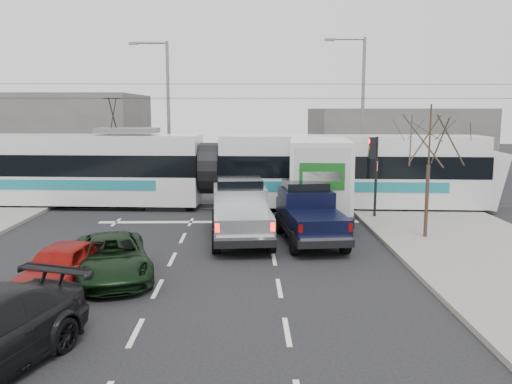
{
  "coord_description": "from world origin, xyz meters",
  "views": [
    {
      "loc": [
        0.81,
        -17.55,
        4.96
      ],
      "look_at": [
        1.15,
        3.05,
        1.8
      ],
      "focal_mm": 38.0,
      "sensor_mm": 36.0,
      "label": 1
    }
  ],
  "objects_px": {
    "box_truck": "(319,180)",
    "green_car": "(112,257)",
    "tram": "(210,170)",
    "red_car": "(60,268)",
    "street_lamp_near": "(359,106)",
    "silver_pickup": "(240,209)",
    "street_lamp_far": "(165,107)",
    "navy_pickup": "(308,213)",
    "bare_tree": "(430,141)",
    "traffic_signal": "(374,159)"
  },
  "relations": [
    {
      "from": "box_truck",
      "to": "navy_pickup",
      "type": "relative_size",
      "value": 1.41
    },
    {
      "from": "box_truck",
      "to": "red_car",
      "type": "xyz_separation_m",
      "value": [
        -8.34,
        -9.56,
        -1.15
      ]
    },
    {
      "from": "tram",
      "to": "green_car",
      "type": "relative_size",
      "value": 5.96
    },
    {
      "from": "street_lamp_near",
      "to": "tram",
      "type": "bearing_deg",
      "value": -152.03
    },
    {
      "from": "traffic_signal",
      "to": "street_lamp_far",
      "type": "distance_m",
      "value": 14.47
    },
    {
      "from": "street_lamp_near",
      "to": "street_lamp_far",
      "type": "distance_m",
      "value": 11.67
    },
    {
      "from": "bare_tree",
      "to": "red_car",
      "type": "distance_m",
      "value": 13.56
    },
    {
      "from": "tram",
      "to": "red_car",
      "type": "relative_size",
      "value": 6.95
    },
    {
      "from": "street_lamp_near",
      "to": "navy_pickup",
      "type": "relative_size",
      "value": 1.68
    },
    {
      "from": "street_lamp_near",
      "to": "street_lamp_far",
      "type": "bearing_deg",
      "value": 170.13
    },
    {
      "from": "street_lamp_far",
      "to": "silver_pickup",
      "type": "distance_m",
      "value": 14.3
    },
    {
      "from": "tram",
      "to": "silver_pickup",
      "type": "bearing_deg",
      "value": -71.76
    },
    {
      "from": "tram",
      "to": "red_car",
      "type": "xyz_separation_m",
      "value": [
        -3.24,
        -12.67,
        -1.28
      ]
    },
    {
      "from": "traffic_signal",
      "to": "silver_pickup",
      "type": "relative_size",
      "value": 0.58
    },
    {
      "from": "green_car",
      "to": "red_car",
      "type": "xyz_separation_m",
      "value": [
        -1.14,
        -1.14,
        0.03
      ]
    },
    {
      "from": "street_lamp_far",
      "to": "red_car",
      "type": "bearing_deg",
      "value": -90.43
    },
    {
      "from": "green_car",
      "to": "box_truck",
      "type": "bearing_deg",
      "value": 32.97
    },
    {
      "from": "street_lamp_near",
      "to": "green_car",
      "type": "relative_size",
      "value": 1.99
    },
    {
      "from": "street_lamp_near",
      "to": "red_car",
      "type": "height_order",
      "value": "street_lamp_near"
    },
    {
      "from": "street_lamp_near",
      "to": "box_truck",
      "type": "relative_size",
      "value": 1.2
    },
    {
      "from": "navy_pickup",
      "to": "silver_pickup",
      "type": "bearing_deg",
      "value": 162.13
    },
    {
      "from": "box_truck",
      "to": "navy_pickup",
      "type": "bearing_deg",
      "value": -97.59
    },
    {
      "from": "bare_tree",
      "to": "street_lamp_far",
      "type": "height_order",
      "value": "street_lamp_far"
    },
    {
      "from": "box_truck",
      "to": "green_car",
      "type": "height_order",
      "value": "box_truck"
    },
    {
      "from": "street_lamp_near",
      "to": "silver_pickup",
      "type": "bearing_deg",
      "value": -121.87
    },
    {
      "from": "traffic_signal",
      "to": "tram",
      "type": "height_order",
      "value": "tram"
    },
    {
      "from": "bare_tree",
      "to": "navy_pickup",
      "type": "distance_m",
      "value": 5.23
    },
    {
      "from": "traffic_signal",
      "to": "navy_pickup",
      "type": "xyz_separation_m",
      "value": [
        -3.34,
        -3.95,
        -1.66
      ]
    },
    {
      "from": "tram",
      "to": "green_car",
      "type": "height_order",
      "value": "tram"
    },
    {
      "from": "street_lamp_near",
      "to": "navy_pickup",
      "type": "bearing_deg",
      "value": -110.07
    },
    {
      "from": "street_lamp_near",
      "to": "silver_pickup",
      "type": "relative_size",
      "value": 1.44
    },
    {
      "from": "street_lamp_far",
      "to": "tram",
      "type": "xyz_separation_m",
      "value": [
        3.1,
        -6.46,
        -3.17
      ]
    },
    {
      "from": "silver_pickup",
      "to": "box_truck",
      "type": "height_order",
      "value": "box_truck"
    },
    {
      "from": "silver_pickup",
      "to": "navy_pickup",
      "type": "relative_size",
      "value": 1.16
    },
    {
      "from": "red_car",
      "to": "box_truck",
      "type": "bearing_deg",
      "value": 56.01
    },
    {
      "from": "street_lamp_near",
      "to": "box_truck",
      "type": "xyz_separation_m",
      "value": [
        -3.3,
        -7.57,
        -3.3
      ]
    },
    {
      "from": "traffic_signal",
      "to": "green_car",
      "type": "height_order",
      "value": "traffic_signal"
    },
    {
      "from": "bare_tree",
      "to": "tram",
      "type": "relative_size",
      "value": 0.19
    },
    {
      "from": "traffic_signal",
      "to": "green_car",
      "type": "distance_m",
      "value": 13.03
    },
    {
      "from": "traffic_signal",
      "to": "navy_pickup",
      "type": "height_order",
      "value": "traffic_signal"
    },
    {
      "from": "street_lamp_far",
      "to": "bare_tree",
      "type": "bearing_deg",
      "value": -48.88
    },
    {
      "from": "green_car",
      "to": "street_lamp_far",
      "type": "bearing_deg",
      "value": 76.69
    },
    {
      "from": "silver_pickup",
      "to": "green_car",
      "type": "distance_m",
      "value": 6.34
    },
    {
      "from": "tram",
      "to": "traffic_signal",
      "type": "bearing_deg",
      "value": -17.92
    },
    {
      "from": "street_lamp_near",
      "to": "box_truck",
      "type": "bearing_deg",
      "value": -113.56
    },
    {
      "from": "traffic_signal",
      "to": "navy_pickup",
      "type": "distance_m",
      "value": 5.43
    },
    {
      "from": "bare_tree",
      "to": "traffic_signal",
      "type": "height_order",
      "value": "bare_tree"
    },
    {
      "from": "silver_pickup",
      "to": "navy_pickup",
      "type": "xyz_separation_m",
      "value": [
        2.58,
        -0.57,
        -0.02
      ]
    },
    {
      "from": "green_car",
      "to": "silver_pickup",
      "type": "bearing_deg",
      "value": 37.29
    },
    {
      "from": "street_lamp_far",
      "to": "box_truck",
      "type": "xyz_separation_m",
      "value": [
        8.2,
        -9.57,
        -3.3
      ]
    }
  ]
}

